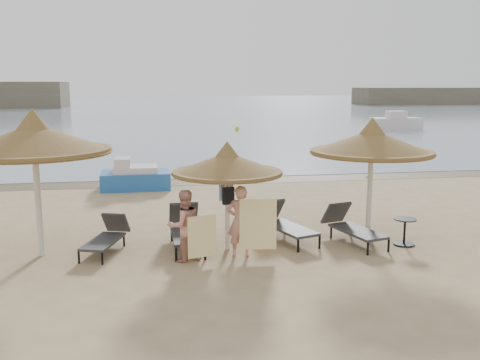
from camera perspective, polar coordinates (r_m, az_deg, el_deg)
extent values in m
plane|color=tan|center=(11.82, -0.24, -8.32)|extent=(160.00, 160.00, 0.00)
cube|color=gray|center=(91.15, -8.43, 7.81)|extent=(200.00, 140.00, 0.03)
cube|color=brown|center=(20.88, -4.39, -0.14)|extent=(200.00, 1.60, 0.01)
cube|color=brown|center=(107.34, 22.71, 8.29)|extent=(40.00, 8.00, 3.00)
cube|color=beige|center=(45.70, 16.30, 5.77)|extent=(4.00, 1.60, 1.00)
cube|color=beige|center=(45.65, 16.34, 6.71)|extent=(1.50, 1.00, 0.60)
cylinder|color=beige|center=(12.49, -20.71, -2.33)|extent=(0.14, 0.14, 2.38)
cone|color=olive|center=(12.27, -21.14, 4.23)|extent=(3.28, 3.28, 0.62)
cone|color=olive|center=(12.24, -21.25, 5.97)|extent=(0.79, 0.79, 0.51)
cylinder|color=olive|center=(12.30, -21.05, 2.87)|extent=(3.22, 3.22, 0.11)
cylinder|color=beige|center=(12.18, -1.35, -3.29)|extent=(0.10, 0.10, 1.83)
cone|color=olive|center=(11.97, -1.38, 1.86)|extent=(2.52, 2.52, 0.48)
cone|color=olive|center=(11.93, -1.38, 3.22)|extent=(0.61, 0.61, 0.39)
cylinder|color=olive|center=(12.00, -1.37, 0.79)|extent=(2.47, 2.47, 0.09)
cylinder|color=beige|center=(13.50, 13.64, -1.50)|extent=(0.12, 0.12, 2.17)
cone|color=olive|center=(13.30, 13.88, 4.04)|extent=(2.99, 2.99, 0.57)
cone|color=olive|center=(13.27, 13.94, 5.50)|extent=(0.72, 0.72, 0.46)
cylinder|color=olive|center=(13.33, 13.83, 2.89)|extent=(2.93, 2.93, 0.10)
cylinder|color=black|center=(11.93, -16.81, -7.94)|extent=(0.05, 0.05, 0.26)
cylinder|color=black|center=(11.73, -14.48, -8.14)|extent=(0.05, 0.05, 0.26)
cylinder|color=black|center=(13.07, -14.42, -6.23)|extent=(0.05, 0.05, 0.26)
cylinder|color=black|center=(12.88, -12.27, -6.38)|extent=(0.05, 0.05, 0.26)
cube|color=black|center=(12.39, -14.40, -6.37)|extent=(0.97, 1.50, 0.06)
cube|color=black|center=(13.06, -13.09, -4.44)|extent=(0.67, 0.55, 0.53)
cylinder|color=black|center=(11.62, -6.83, -7.92)|extent=(0.06, 0.06, 0.31)
cylinder|color=black|center=(11.67, -3.74, -7.78)|extent=(0.06, 0.06, 0.31)
cylinder|color=black|center=(13.11, -7.29, -5.81)|extent=(0.06, 0.06, 0.31)
cylinder|color=black|center=(13.15, -4.57, -5.70)|extent=(0.06, 0.06, 0.31)
cube|color=black|center=(12.38, -5.66, -5.83)|extent=(0.72, 1.68, 0.07)
cube|color=black|center=(13.26, -6.05, -3.56)|extent=(0.70, 0.48, 0.63)
cylinder|color=black|center=(12.22, 6.22, -7.02)|extent=(0.05, 0.05, 0.30)
cylinder|color=black|center=(12.56, 8.48, -6.60)|extent=(0.05, 0.05, 0.30)
cylinder|color=black|center=(13.43, 2.64, -5.38)|extent=(0.05, 0.05, 0.30)
cylinder|color=black|center=(13.73, 4.79, -5.05)|extent=(0.05, 0.05, 0.30)
cube|color=black|center=(12.97, 5.34, -5.16)|extent=(1.13, 1.72, 0.06)
cube|color=black|center=(13.67, 3.21, -3.22)|extent=(0.77, 0.63, 0.60)
cylinder|color=black|center=(12.29, 13.47, -7.17)|extent=(0.05, 0.05, 0.29)
cylinder|color=black|center=(12.64, 15.57, -6.78)|extent=(0.05, 0.05, 0.29)
cylinder|color=black|center=(13.41, 9.70, -5.56)|extent=(0.05, 0.05, 0.29)
cylinder|color=black|center=(13.73, 11.71, -5.25)|extent=(0.05, 0.05, 0.29)
cube|color=black|center=(13.00, 12.43, -5.36)|extent=(1.01, 1.66, 0.06)
cube|color=black|center=(13.65, 10.20, -3.45)|extent=(0.73, 0.58, 0.59)
cylinder|color=black|center=(13.33, 17.07, -6.53)|extent=(0.49, 0.49, 0.04)
cylinder|color=black|center=(13.25, 17.14, -5.30)|extent=(0.05, 0.05, 0.60)
cylinder|color=black|center=(13.18, 17.21, -4.01)|extent=(0.53, 0.53, 0.03)
imported|color=tan|center=(11.48, -6.00, -4.26)|extent=(0.96, 0.78, 1.80)
imported|color=tan|center=(11.69, 0.01, -3.81)|extent=(0.91, 0.65, 1.85)
cube|color=yellow|center=(11.24, -4.07, -6.03)|extent=(0.62, 0.21, 0.90)
cube|color=yellow|center=(11.56, 1.93, -4.75)|extent=(0.80, 0.11, 1.12)
cube|color=white|center=(12.27, -1.48, -1.24)|extent=(0.33, 0.18, 0.40)
cube|color=black|center=(11.94, -1.25, -1.69)|extent=(0.28, 0.18, 0.38)
cube|color=#1F5AA4|center=(19.75, -11.07, -0.01)|extent=(2.48, 1.50, 0.61)
cube|color=beige|center=(19.69, -11.11, 1.09)|extent=(1.59, 1.26, 0.28)
cube|color=beige|center=(19.66, -12.43, 1.78)|extent=(0.58, 1.01, 0.39)
sphere|color=yellow|center=(43.56, -0.32, 5.55)|extent=(0.36, 0.36, 0.36)
sphere|color=yellow|center=(38.15, 14.58, 4.53)|extent=(0.33, 0.33, 0.33)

